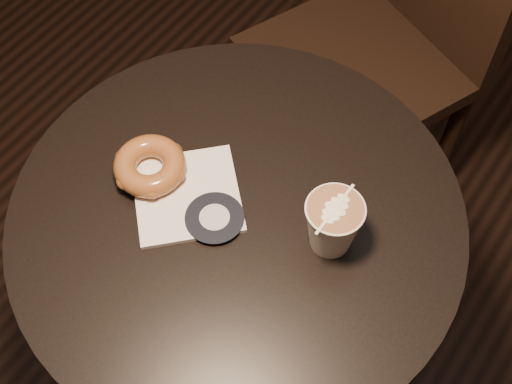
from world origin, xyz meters
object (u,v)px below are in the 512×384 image
(chair, at_px, (400,10))
(doughnut, at_px, (150,166))
(cafe_table, at_px, (239,270))
(pastry_bag, at_px, (187,195))
(latte_cup, at_px, (333,225))

(chair, distance_m, doughnut, 0.73)
(doughnut, bearing_deg, cafe_table, 8.22)
(doughnut, bearing_deg, pastry_bag, 0.98)
(chair, height_order, doughnut, chair)
(latte_cup, bearing_deg, cafe_table, -163.64)
(cafe_table, bearing_deg, doughnut, -171.78)
(pastry_bag, relative_size, latte_cup, 1.66)
(pastry_bag, xyz_separation_m, doughnut, (-0.07, -0.00, 0.02))
(chair, relative_size, latte_cup, 11.16)
(cafe_table, xyz_separation_m, pastry_bag, (-0.08, -0.02, 0.20))
(latte_cup, bearing_deg, pastry_bag, -164.34)
(cafe_table, relative_size, pastry_bag, 4.74)
(pastry_bag, distance_m, doughnut, 0.07)
(pastry_bag, bearing_deg, cafe_table, -31.82)
(chair, distance_m, latte_cup, 0.71)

